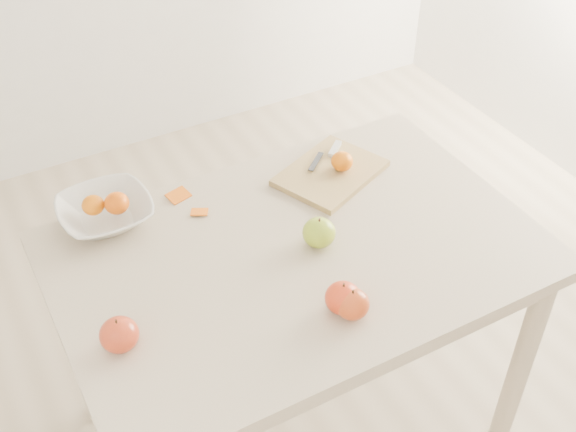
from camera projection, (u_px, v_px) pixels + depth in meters
ground at (296, 422)px, 2.29m from camera, size 3.50×3.50×0.00m
table at (297, 277)px, 1.87m from camera, size 1.20×0.80×0.75m
cutting_board at (331, 173)px, 2.04m from camera, size 0.35×0.31×0.02m
board_tangerine at (342, 161)px, 2.02m from camera, size 0.06×0.06×0.05m
fruit_bowl at (105, 212)px, 1.87m from camera, size 0.24×0.24×0.06m
bowl_tangerine_near at (93, 205)px, 1.85m from camera, size 0.06×0.06×0.05m
bowl_tangerine_far at (117, 203)px, 1.85m from camera, size 0.06×0.06×0.06m
orange_peel_a at (179, 197)px, 1.96m from camera, size 0.07×0.06×0.01m
orange_peel_b at (199, 213)px, 1.91m from camera, size 0.06×0.05×0.01m
paring_knife at (332, 151)px, 2.09m from camera, size 0.16×0.10×0.01m
apple_green at (319, 233)px, 1.80m from camera, size 0.08×0.08×0.08m
apple_red_e at (343, 298)px, 1.63m from camera, size 0.08×0.08×0.07m
apple_red_b at (119, 335)px, 1.54m from camera, size 0.09×0.09×0.08m
apple_red_c at (352, 304)px, 1.61m from camera, size 0.08×0.08×0.07m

